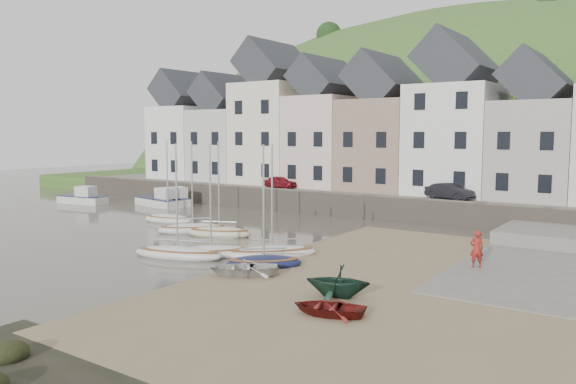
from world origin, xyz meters
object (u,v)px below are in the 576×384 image
Objects in this scene: rowboat_white at (244,268)px; rowboat_green at (338,281)px; rowboat_red at (329,307)px; sailboat_0 at (168,219)px; person_red at (477,249)px; car_left at (280,182)px; car_right at (450,191)px.

rowboat_green is (5.36, -0.63, 0.35)m from rowboat_white.
rowboat_white is 6.77m from rowboat_red.
rowboat_red is (0.83, -2.11, -0.40)m from rowboat_green.
sailboat_0 is 17.40m from rowboat_white.
person_red is 0.56× the size of car_left.
rowboat_white is at bearing -169.27° from car_right.
car_right reaches higher than rowboat_green.
car_right is at bearing 135.99° from rowboat_white.
rowboat_white is at bearing -115.17° from rowboat_green.
sailboat_0 reaches higher than rowboat_white.
car_right is at bearing -100.83° from person_red.
person_red is 16.08m from car_right.
car_left reaches higher than rowboat_red.
rowboat_green is 8.66m from person_red.
sailboat_0 is 1.67× the size of car_right.
rowboat_green reaches higher than rowboat_red.
rowboat_red is 10.46m from person_red.
car_left is at bearing -67.71° from person_red.
car_left is at bearing -158.48° from rowboat_green.
car_right is at bearing 169.55° from rowboat_green.
rowboat_green is at bearing -174.02° from rowboat_red.
rowboat_green is at bearing -155.69° from car_right.
car_left is at bearing 106.27° from car_right.
car_left reaches higher than rowboat_green.
car_right reaches higher than car_left.
car_right is (-6.38, 14.71, 1.18)m from person_red.
sailboat_0 reaches higher than person_red.
rowboat_white is 1.19× the size of rowboat_red.
sailboat_0 is at bearing 143.70° from car_right.
person_red is at bearing 92.60° from rowboat_white.
sailboat_0 is at bearing 174.12° from car_left.
rowboat_white is 0.97× the size of car_left.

